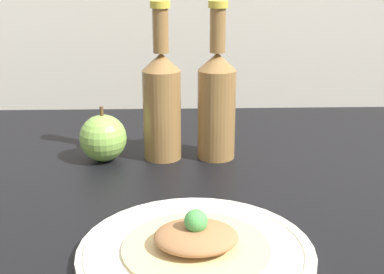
% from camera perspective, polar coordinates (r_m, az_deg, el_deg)
% --- Properties ---
extents(ground_plane, '(1.80, 1.10, 0.04)m').
position_cam_1_polar(ground_plane, '(0.83, 5.69, -8.15)').
color(ground_plane, black).
extents(plate, '(0.29, 0.29, 0.02)m').
position_cam_1_polar(plate, '(0.67, 0.42, -12.21)').
color(plate, silver).
rests_on(plate, ground_plane).
extents(plated_food, '(0.18, 0.18, 0.05)m').
position_cam_1_polar(plated_food, '(0.66, 0.42, -10.88)').
color(plated_food, '#D6BC7F').
rests_on(plated_food, plate).
extents(cider_bottle_left, '(0.07, 0.07, 0.28)m').
position_cam_1_polar(cider_bottle_left, '(0.95, -3.23, 3.85)').
color(cider_bottle_left, olive).
rests_on(cider_bottle_left, ground_plane).
extents(cider_bottle_right, '(0.07, 0.07, 0.28)m').
position_cam_1_polar(cider_bottle_right, '(0.96, 2.65, 3.90)').
color(cider_bottle_right, olive).
rests_on(cider_bottle_right, ground_plane).
extents(apple, '(0.08, 0.08, 0.10)m').
position_cam_1_polar(apple, '(0.97, -9.46, -0.10)').
color(apple, '#84B74C').
rests_on(apple, ground_plane).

